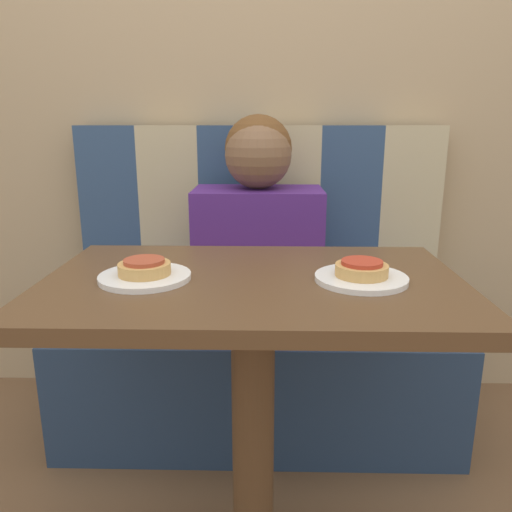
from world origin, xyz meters
TOP-DOWN VIEW (x-y plane):
  - wall_back at (0.00, 0.94)m, footprint 7.00×0.05m
  - booth_seat at (0.00, 0.61)m, footprint 1.36×0.55m
  - booth_backrest at (-0.00, 0.85)m, footprint 1.36×0.07m
  - dining_table at (0.00, 0.00)m, footprint 0.91×0.57m
  - person at (0.00, 0.62)m, footprint 0.43×0.26m
  - plate_left at (-0.23, -0.02)m, footprint 0.20×0.20m
  - plate_right at (0.23, -0.02)m, footprint 0.20×0.20m
  - pizza_left at (-0.23, -0.02)m, footprint 0.11×0.11m
  - pizza_right at (0.23, -0.02)m, footprint 0.11×0.11m

SIDE VIEW (x-z plane):
  - booth_seat at x=0.00m, z-range 0.00..0.42m
  - dining_table at x=0.00m, z-range 0.25..1.01m
  - booth_backrest at x=0.00m, z-range 0.42..1.08m
  - person at x=0.00m, z-range 0.41..1.10m
  - plate_left at x=-0.23m, z-range 0.76..0.77m
  - plate_right at x=0.23m, z-range 0.76..0.77m
  - pizza_left at x=-0.23m, z-range 0.77..0.80m
  - pizza_right at x=0.23m, z-range 0.77..0.80m
  - wall_back at x=0.00m, z-range 0.00..2.60m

